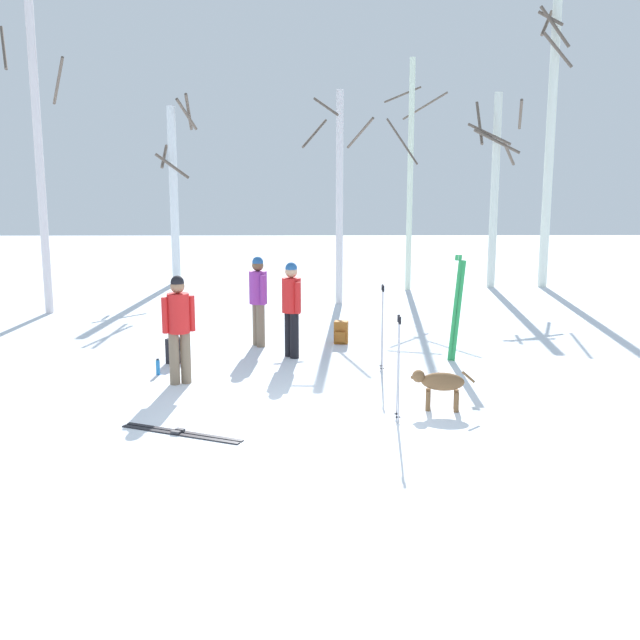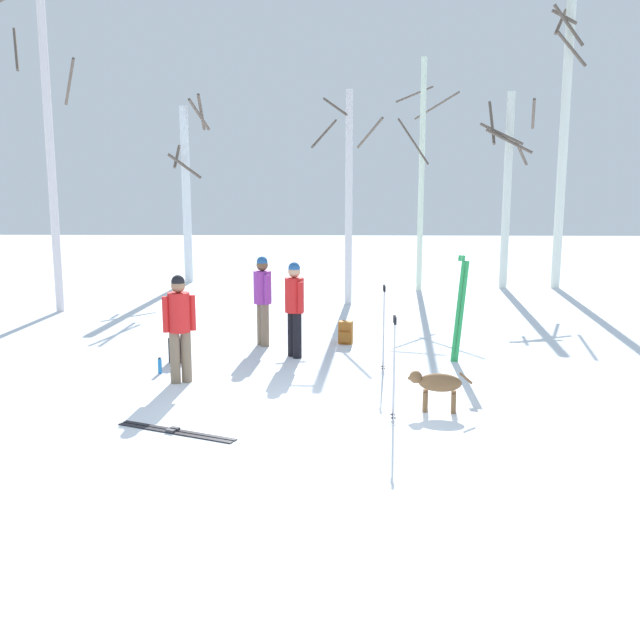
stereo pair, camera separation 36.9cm
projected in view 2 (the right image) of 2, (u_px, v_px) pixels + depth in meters
name	position (u px, v px, depth m)	size (l,w,h in m)	color
ground_plane	(298.00, 425.00, 10.16)	(60.00, 60.00, 0.00)	white
person_0	(179.00, 322.00, 12.01)	(0.49, 0.34, 1.72)	#72604C
person_1	(263.00, 295.00, 14.59)	(0.34, 0.47, 1.72)	#72604C
person_2	(294.00, 303.00, 13.68)	(0.34, 0.45, 1.72)	black
dog	(437.00, 384.00, 10.68)	(0.89, 0.31, 0.57)	brown
ski_pair_planted_0	(460.00, 310.00, 13.33)	(0.26, 0.09, 1.88)	green
ski_pair_lying_0	(176.00, 431.00, 9.88)	(1.65, 0.85, 0.05)	black
ski_poles_0	(394.00, 366.00, 10.17)	(0.07, 0.24, 1.43)	#B2B2BC
ski_poles_1	(384.00, 326.00, 12.70)	(0.07, 0.25, 1.46)	#B2B2BC
backpack_0	(346.00, 333.00, 14.89)	(0.29, 0.32, 0.44)	#99591E
backpack_1	(178.00, 350.00, 13.47)	(0.34, 0.32, 0.44)	black
water_bottle_0	(160.00, 366.00, 12.71)	(0.06, 0.06, 0.27)	#1E72BF
birch_tree_1	(48.00, 136.00, 17.55)	(1.56, 1.55, 7.85)	silver
birch_tree_2	(187.00, 190.00, 22.62)	(1.14, 1.26, 5.43)	silver
birch_tree_3	(348.00, 193.00, 18.87)	(1.75, 1.56, 5.21)	silver
birch_tree_4	(421.00, 172.00, 20.96)	(1.72, 1.70, 6.26)	silver
birch_tree_5	(507.00, 184.00, 21.36)	(1.64, 1.42, 5.41)	silver
birch_tree_6	(564.00, 138.00, 21.18)	(0.94, 1.01, 8.00)	silver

